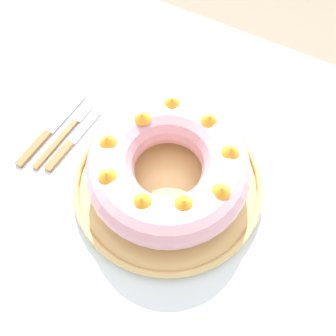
# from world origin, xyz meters

# --- Properties ---
(ground_plane) EXTENTS (8.00, 8.00, 0.00)m
(ground_plane) POSITION_xyz_m (0.00, 0.00, 0.00)
(ground_plane) COLOR gray
(dining_table) EXTENTS (1.51, 0.93, 0.77)m
(dining_table) POSITION_xyz_m (0.00, 0.00, 0.68)
(dining_table) COLOR silver
(dining_table) RESTS_ON ground_plane
(serving_dish) EXTENTS (0.36, 0.36, 0.02)m
(serving_dish) POSITION_xyz_m (0.01, -0.01, 0.78)
(serving_dish) COLOR tan
(serving_dish) RESTS_ON dining_table
(bundt_cake) EXTENTS (0.29, 0.29, 0.10)m
(bundt_cake) POSITION_xyz_m (0.01, -0.01, 0.84)
(bundt_cake) COLOR #E09EAD
(bundt_cake) RESTS_ON serving_dish
(fork) EXTENTS (0.02, 0.19, 0.01)m
(fork) POSITION_xyz_m (-0.23, -0.00, 0.78)
(fork) COLOR #936038
(fork) RESTS_ON dining_table
(serving_knife) EXTENTS (0.02, 0.21, 0.01)m
(serving_knife) POSITION_xyz_m (-0.26, -0.03, 0.78)
(serving_knife) COLOR #936038
(serving_knife) RESTS_ON dining_table
(cake_knife) EXTENTS (0.02, 0.17, 0.01)m
(cake_knife) POSITION_xyz_m (-0.21, -0.03, 0.78)
(cake_knife) COLOR #936038
(cake_knife) RESTS_ON dining_table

